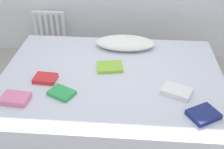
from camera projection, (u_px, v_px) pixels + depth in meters
ground_plane at (112, 118)px, 2.77m from camera, size 8.00×8.00×0.00m
bed at (112, 98)px, 2.63m from camera, size 2.00×1.50×0.50m
radiator at (50, 29)px, 3.62m from camera, size 0.41×0.04×0.48m
pillow at (125, 43)px, 2.89m from camera, size 0.60×0.31×0.10m
textbook_green at (62, 93)px, 2.26m from camera, size 0.24×0.22×0.03m
textbook_navy at (203, 114)px, 2.04m from camera, size 0.26×0.25×0.04m
textbook_lime at (110, 67)px, 2.58m from camera, size 0.26×0.22×0.03m
textbook_white at (177, 91)px, 2.27m from camera, size 0.27×0.24×0.04m
textbook_red at (45, 78)px, 2.42m from camera, size 0.20×0.16×0.04m
textbook_pink at (15, 98)px, 2.19m from camera, size 0.23×0.17×0.04m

